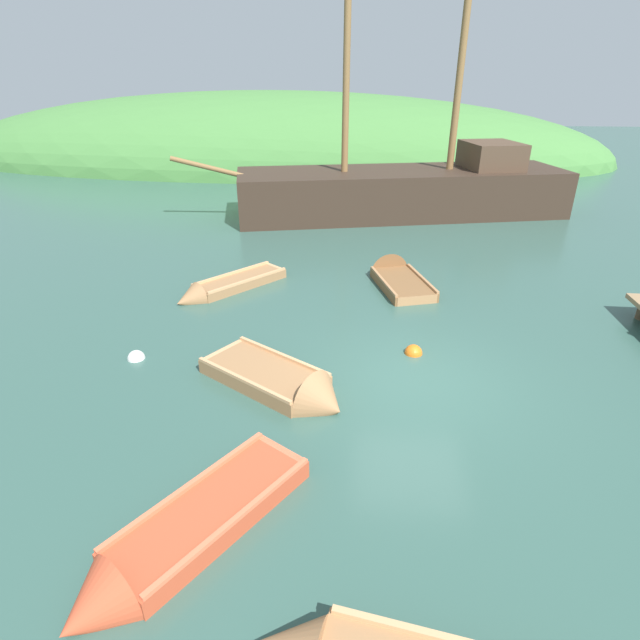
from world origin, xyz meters
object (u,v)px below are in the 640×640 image
(rowboat_far, at_px, (225,288))
(buoy_white, at_px, (136,359))
(sailing_ship, at_px, (404,198))
(rowboat_outer_left, at_px, (286,387))
(rowboat_outer_right, at_px, (396,279))
(rowboat_center, at_px, (178,542))
(buoy_orange, at_px, (413,353))

(rowboat_far, xyz_separation_m, buoy_white, (-0.93, -4.03, -0.08))
(sailing_ship, relative_size, rowboat_outer_left, 5.00)
(rowboat_outer_right, distance_m, buoy_white, 7.97)
(sailing_ship, relative_size, rowboat_center, 4.62)
(sailing_ship, distance_m, rowboat_outer_left, 14.89)
(rowboat_far, xyz_separation_m, buoy_orange, (5.27, -3.19, -0.08))
(buoy_white, bearing_deg, rowboat_far, 76.99)
(rowboat_outer_right, relative_size, buoy_white, 8.40)
(sailing_ship, xyz_separation_m, rowboat_outer_right, (-0.64, -8.33, -0.67))
(sailing_ship, xyz_separation_m, rowboat_center, (-3.90, -18.37, -0.65))
(rowboat_far, bearing_deg, buoy_white, 26.90)
(rowboat_far, xyz_separation_m, rowboat_center, (1.76, -8.78, 0.02))
(rowboat_far, distance_m, buoy_orange, 6.16)
(rowboat_center, height_order, buoy_white, rowboat_center)
(sailing_ship, xyz_separation_m, buoy_orange, (-0.40, -12.78, -0.75))
(rowboat_outer_right, bearing_deg, rowboat_center, 144.96)
(rowboat_far, distance_m, rowboat_center, 8.95)
(buoy_white, bearing_deg, buoy_orange, 7.74)
(sailing_ship, relative_size, rowboat_far, 5.14)
(rowboat_outer_right, height_order, buoy_orange, rowboat_outer_right)
(rowboat_far, relative_size, buoy_white, 8.59)
(rowboat_center, bearing_deg, rowboat_outer_left, -159.72)
(rowboat_outer_left, distance_m, buoy_white, 3.67)
(rowboat_far, height_order, buoy_orange, rowboat_far)
(rowboat_far, height_order, buoy_white, rowboat_far)
(rowboat_far, bearing_deg, buoy_orange, 98.73)
(rowboat_outer_right, xyz_separation_m, buoy_orange, (0.24, -4.45, -0.08))
(rowboat_outer_right, distance_m, rowboat_far, 5.19)
(sailing_ship, xyz_separation_m, buoy_white, (-6.60, -13.62, -0.75))
(buoy_white, bearing_deg, rowboat_outer_right, 41.58)
(rowboat_outer_left, height_order, buoy_white, rowboat_outer_left)
(rowboat_outer_right, bearing_deg, sailing_ship, -21.38)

